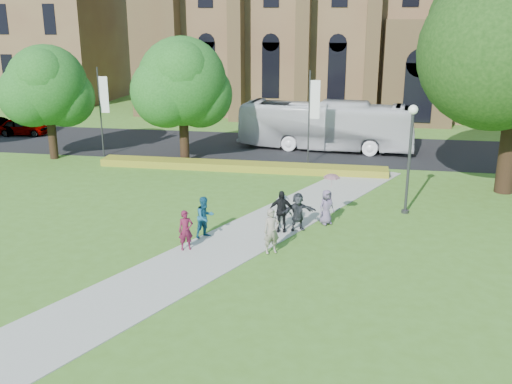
% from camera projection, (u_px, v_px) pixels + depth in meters
% --- Properties ---
extents(ground, '(160.00, 160.00, 0.00)m').
position_uv_depth(ground, '(224.00, 254.00, 22.77)').
color(ground, '#477222').
rests_on(ground, ground).
extents(road, '(160.00, 10.00, 0.02)m').
position_uv_depth(road, '(286.00, 148.00, 41.61)').
color(road, black).
rests_on(road, ground).
extents(footpath, '(15.58, 28.54, 0.04)m').
position_uv_depth(footpath, '(229.00, 244.00, 23.71)').
color(footpath, '#B2B2A8').
rests_on(footpath, ground).
extents(flower_hedge, '(18.00, 1.40, 0.45)m').
position_uv_depth(flower_hedge, '(241.00, 166.00, 35.48)').
color(flower_hedge, '#B49724').
rests_on(flower_hedge, ground).
extents(building_west, '(22.00, 14.00, 18.30)m').
position_uv_depth(building_west, '(17.00, 17.00, 65.34)').
color(building_west, brown).
rests_on(building_west, ground).
extents(streetlamp, '(0.44, 0.44, 5.24)m').
position_uv_depth(streetlamp, '(410.00, 146.00, 26.69)').
color(streetlamp, '#38383D').
rests_on(streetlamp, ground).
extents(street_tree_0, '(5.20, 5.20, 7.50)m').
position_uv_depth(street_tree_0, '(47.00, 85.00, 37.05)').
color(street_tree_0, '#332114').
rests_on(street_tree_0, ground).
extents(street_tree_1, '(5.60, 5.60, 8.05)m').
position_uv_depth(street_tree_1, '(182.00, 82.00, 35.91)').
color(street_tree_1, '#332114').
rests_on(street_tree_1, ground).
extents(banner_pole_0, '(0.70, 0.10, 6.00)m').
position_uv_depth(banner_pole_0, '(311.00, 113.00, 35.75)').
color(banner_pole_0, '#38383D').
rests_on(banner_pole_0, ground).
extents(banner_pole_1, '(0.70, 0.10, 6.00)m').
position_uv_depth(banner_pole_1, '(102.00, 107.00, 38.09)').
color(banner_pole_1, '#38383D').
rests_on(banner_pole_1, ground).
extents(tour_coach, '(12.63, 4.09, 3.46)m').
position_uv_depth(tour_coach, '(326.00, 126.00, 40.54)').
color(tour_coach, silver).
rests_on(tour_coach, road).
extents(car_0, '(4.18, 2.04, 1.38)m').
position_uv_depth(car_0, '(22.00, 127.00, 45.82)').
color(car_0, gray).
rests_on(car_0, road).
extents(pedestrian_0, '(0.72, 0.64, 1.65)m').
position_uv_depth(pedestrian_0, '(186.00, 230.00, 22.92)').
color(pedestrian_0, '#59142D').
rests_on(pedestrian_0, footpath).
extents(pedestrian_1, '(1.08, 1.11, 1.80)m').
position_uv_depth(pedestrian_1, '(205.00, 217.00, 24.22)').
color(pedestrian_1, navy).
rests_on(pedestrian_1, footpath).
extents(pedestrian_2, '(1.13, 1.13, 1.57)m').
position_uv_depth(pedestrian_2, '(283.00, 212.00, 25.20)').
color(pedestrian_2, silver).
rests_on(pedestrian_2, footpath).
extents(pedestrian_3, '(1.13, 0.58, 1.86)m').
position_uv_depth(pedestrian_3, '(281.00, 211.00, 24.89)').
color(pedestrian_3, black).
rests_on(pedestrian_3, footpath).
extents(pedestrian_4, '(0.93, 0.90, 1.60)m').
position_uv_depth(pedestrian_4, '(326.00, 207.00, 25.85)').
color(pedestrian_4, slate).
rests_on(pedestrian_4, footpath).
extents(pedestrian_5, '(1.65, 1.07, 1.71)m').
position_uv_depth(pedestrian_5, '(298.00, 212.00, 25.06)').
color(pedestrian_5, '#2A2D32').
rests_on(pedestrian_5, footpath).
extents(pedestrian_6, '(0.80, 0.71, 1.84)m').
position_uv_depth(pedestrian_6, '(272.00, 231.00, 22.58)').
color(pedestrian_6, gray).
rests_on(pedestrian_6, footpath).
extents(parasol, '(0.88, 0.88, 0.64)m').
position_uv_depth(parasol, '(331.00, 183.00, 25.59)').
color(parasol, '#C88DA7').
rests_on(parasol, pedestrian_4).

